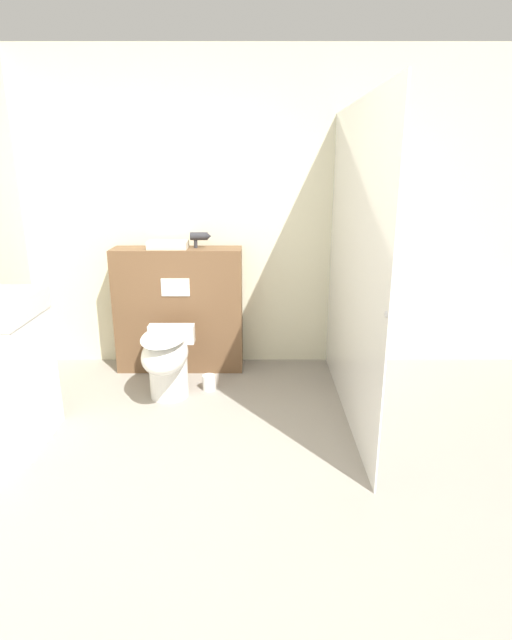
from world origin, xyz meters
The scene contains 8 objects.
ground_plane centered at (0.00, 0.00, 0.00)m, with size 12.00×12.00×0.00m, color gray.
wall_back centered at (0.00, 2.37, 1.25)m, with size 8.00×0.06×2.50m.
partition_panel centered at (-0.40, 2.18, 0.50)m, with size 1.02×0.29×1.01m.
shower_glass centered at (0.84, 1.40, 1.01)m, with size 0.04×1.87×2.01m.
toilet centered at (-0.42, 1.59, 0.31)m, with size 0.34×0.62×0.51m.
hair_drier centered at (-0.22, 2.19, 1.10)m, with size 0.17×0.06×0.12m.
folded_towel centered at (-0.47, 2.17, 1.04)m, with size 0.31×0.19×0.06m.
spare_toilet_roll centered at (-0.13, 1.73, 0.06)m, with size 0.10×0.10×0.12m.
Camera 1 is at (0.22, -1.74, 1.63)m, focal length 28.00 mm.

